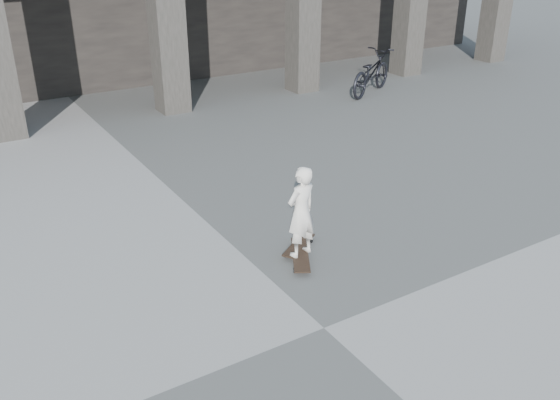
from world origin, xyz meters
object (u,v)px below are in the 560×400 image
skateboard_spare (299,245)px  child (301,212)px  longboard (300,255)px  bicycle (371,73)px

skateboard_spare → child: size_ratio=0.58×
longboard → child: bearing=30.2°
longboard → bicycle: (6.07, 5.98, 0.46)m
longboard → skateboard_spare: longboard is taller
skateboard_spare → bicycle: bearing=10.3°
longboard → bicycle: 8.53m
longboard → skateboard_spare: (0.12, 0.23, -0.00)m
longboard → child: (0.00, 0.00, 0.62)m
longboard → skateboard_spare: size_ratio=1.24×
child → bicycle: bearing=-147.2°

